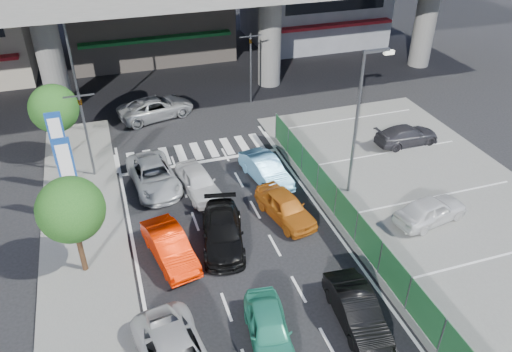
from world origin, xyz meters
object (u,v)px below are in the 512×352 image
object	(u,v)px
signboard_near	(67,169)
traffic_light_right	(251,51)
tree_far	(54,109)
wagon_silver_front_left	(154,176)
crossing_wagon_silver	(156,108)
sedan_black_mid	(223,232)
parked_sedan_dgrey	(407,135)
signboard_far	(58,141)
hatch_black_mid_right	(357,310)
taxi_orange_right	(285,207)
sedan_white_front_mid	(198,182)
traffic_cone	(346,216)
kei_truck_front_right	(266,170)
parked_sedan_white	(431,210)
tree_near	(71,210)
street_lamp_left	(75,62)
traffic_light_left	(82,114)
taxi_orange_left	(170,247)
taxi_teal_mid	(269,329)
street_lamp_right	(361,113)

from	to	relation	value
signboard_near	traffic_light_right	bearing A→B (deg)	40.91
tree_far	wagon_silver_front_left	world-z (taller)	tree_far
tree_far	crossing_wagon_silver	size ratio (longest dim) A/B	0.91
tree_far	wagon_silver_front_left	distance (m)	7.17
sedan_black_mid	parked_sedan_dgrey	xyz separation A→B (m)	(13.63, 5.74, -0.01)
signboard_far	crossing_wagon_silver	world-z (taller)	signboard_far
signboard_near	sedan_black_mid	distance (m)	8.04
hatch_black_mid_right	taxi_orange_right	xyz separation A→B (m)	(-0.22, 7.22, 0.02)
sedan_white_front_mid	traffic_cone	bearing A→B (deg)	-46.05
traffic_light_right	kei_truck_front_right	size ratio (longest dim) A/B	1.24
traffic_light_right	signboard_near	bearing A→B (deg)	-139.09
taxi_orange_right	parked_sedan_white	bearing A→B (deg)	-32.68
tree_near	tree_far	distance (m)	10.53
signboard_far	hatch_black_mid_right	bearing A→B (deg)	-51.35
street_lamp_left	sedan_white_front_mid	size ratio (longest dim) A/B	1.98
traffic_cone	crossing_wagon_silver	bearing A→B (deg)	115.52
street_lamp_left	tree_near	xyz separation A→B (m)	(-0.67, -14.00, -1.38)
traffic_light_left	sedan_black_mid	world-z (taller)	traffic_light_left
hatch_black_mid_right	sedan_white_front_mid	world-z (taller)	sedan_white_front_mid
crossing_wagon_silver	parked_sedan_dgrey	size ratio (longest dim) A/B	1.26
tree_far	taxi_orange_left	world-z (taller)	tree_far
taxi_orange_right	kei_truck_front_right	bearing A→B (deg)	74.82
signboard_far	parked_sedan_dgrey	bearing A→B (deg)	-3.68
traffic_light_left	crossing_wagon_silver	distance (m)	8.68
wagon_silver_front_left	traffic_cone	distance (m)	10.72
tree_near	sedan_black_mid	world-z (taller)	tree_near
traffic_light_right	traffic_cone	distance (m)	15.85
hatch_black_mid_right	sedan_white_front_mid	distance (m)	11.53
tree_far	hatch_black_mid_right	xyz separation A→B (m)	(10.87, -16.84, -2.71)
tree_near	taxi_orange_left	distance (m)	4.64
taxi_teal_mid	crossing_wagon_silver	distance (m)	20.80
kei_truck_front_right	parked_sedan_white	xyz separation A→B (m)	(6.57, -6.20, 0.04)
traffic_light_right	parked_sedan_dgrey	distance (m)	12.38
signboard_near	taxi_orange_right	size ratio (longest dim) A/B	1.16
taxi_orange_right	parked_sedan_dgrey	world-z (taller)	taxi_orange_right
kei_truck_front_right	wagon_silver_front_left	bearing A→B (deg)	157.80
street_lamp_left	traffic_cone	distance (m)	19.24
taxi_teal_mid	parked_sedan_white	size ratio (longest dim) A/B	0.98
sedan_black_mid	crossing_wagon_silver	bearing A→B (deg)	105.40
taxi_teal_mid	traffic_cone	world-z (taller)	taxi_teal_mid
traffic_light_right	kei_truck_front_right	world-z (taller)	traffic_light_right
signboard_near	street_lamp_left	bearing A→B (deg)	85.01
kei_truck_front_right	tree_near	bearing A→B (deg)	-165.66
taxi_orange_left	taxi_orange_right	bearing A→B (deg)	0.28
hatch_black_mid_right	parked_sedan_dgrey	bearing A→B (deg)	55.03
traffic_cone	signboard_far	bearing A→B (deg)	150.54
street_lamp_left	kei_truck_front_right	world-z (taller)	street_lamp_left
sedan_black_mid	parked_sedan_dgrey	world-z (taller)	sedan_black_mid
traffic_cone	street_lamp_right	bearing A→B (deg)	57.39
street_lamp_left	crossing_wagon_silver	distance (m)	6.24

